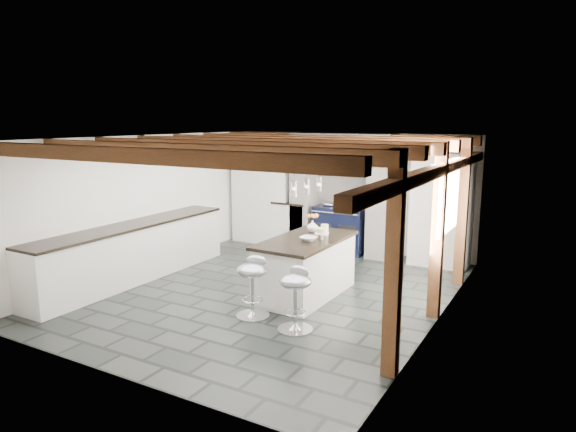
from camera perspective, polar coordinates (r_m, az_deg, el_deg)
The scene contains 6 objects.
ground at distance 7.88m, azimuth -2.08°, elevation -8.30°, with size 6.00×6.00×0.00m, color black.
room_shell at distance 9.10m, azimuth -0.75°, elevation 1.24°, with size 6.00×6.03×6.00m.
range_cooker at distance 10.05m, azimuth 5.89°, elevation -1.38°, with size 1.00×0.63×0.99m.
kitchen_island at distance 7.56m, azimuth 2.00°, elevation -5.62°, with size 0.94×1.76×1.15m.
bar_stool_near at distance 6.30m, azimuth 0.87°, elevation -8.39°, with size 0.44×0.44×0.81m.
bar_stool_far at distance 6.74m, azimuth -3.95°, elevation -7.08°, with size 0.51×0.51×0.82m.
Camera 1 is at (3.90, -6.34, 2.57)m, focal length 32.00 mm.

